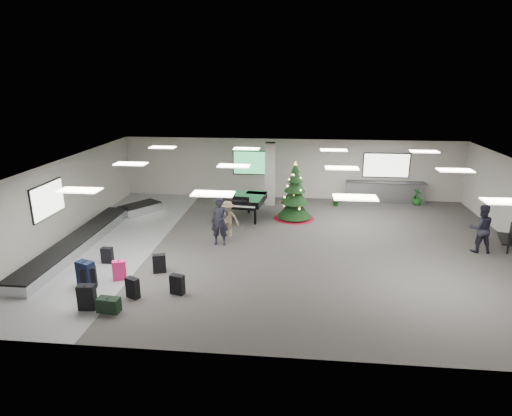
# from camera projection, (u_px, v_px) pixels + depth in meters

# --- Properties ---
(ground) EXTENTS (18.00, 18.00, 0.00)m
(ground) POSITION_uv_depth(u_px,v_px,m) (285.00, 246.00, 16.76)
(ground) COLOR #3E3B38
(ground) RESTS_ON ground
(room_envelope) EXTENTS (18.02, 14.02, 3.21)m
(room_envelope) POSITION_uv_depth(u_px,v_px,m) (277.00, 184.00, 16.74)
(room_envelope) COLOR #BCB7AC
(room_envelope) RESTS_ON ground
(baggage_carousel) EXTENTS (2.28, 9.71, 0.43)m
(baggage_carousel) POSITION_uv_depth(u_px,v_px,m) (92.00, 234.00, 17.36)
(baggage_carousel) COLOR silver
(baggage_carousel) RESTS_ON ground
(service_counter) EXTENTS (4.05, 0.65, 1.08)m
(service_counter) POSITION_uv_depth(u_px,v_px,m) (385.00, 192.00, 22.45)
(service_counter) COLOR silver
(service_counter) RESTS_ON ground
(suitcase_0) EXTENTS (0.51, 0.32, 0.77)m
(suitcase_0) POSITION_uv_depth(u_px,v_px,m) (87.00, 297.00, 12.08)
(suitcase_0) COLOR black
(suitcase_0) RESTS_ON ground
(suitcase_1) EXTENTS (0.46, 0.37, 0.65)m
(suitcase_1) POSITION_uv_depth(u_px,v_px,m) (133.00, 288.00, 12.74)
(suitcase_1) COLOR black
(suitcase_1) RESTS_ON ground
(pink_suitcase) EXTENTS (0.47, 0.35, 0.67)m
(pink_suitcase) POSITION_uv_depth(u_px,v_px,m) (119.00, 270.00, 13.87)
(pink_suitcase) COLOR #F7206E
(pink_suitcase) RESTS_ON ground
(suitcase_3) EXTENTS (0.48, 0.34, 0.66)m
(suitcase_3) POSITION_uv_depth(u_px,v_px,m) (159.00, 263.00, 14.40)
(suitcase_3) COLOR black
(suitcase_3) RESTS_ON ground
(navy_suitcase) EXTENTS (0.62, 0.49, 0.86)m
(navy_suitcase) POSITION_uv_depth(u_px,v_px,m) (86.00, 274.00, 13.41)
(navy_suitcase) COLOR black
(navy_suitcase) RESTS_ON ground
(suitcase_5) EXTENTS (0.51, 0.37, 0.70)m
(suitcase_5) POSITION_uv_depth(u_px,v_px,m) (89.00, 277.00, 13.35)
(suitcase_5) COLOR black
(suitcase_5) RESTS_ON ground
(green_duffel) EXTENTS (0.66, 0.38, 0.44)m
(green_duffel) POSITION_uv_depth(u_px,v_px,m) (109.00, 305.00, 12.00)
(green_duffel) COLOR black
(green_duffel) RESTS_ON ground
(suitcase_7) EXTENTS (0.47, 0.33, 0.64)m
(suitcase_7) POSITION_uv_depth(u_px,v_px,m) (177.00, 284.00, 12.97)
(suitcase_7) COLOR black
(suitcase_7) RESTS_ON ground
(suitcase_8) EXTENTS (0.40, 0.24, 0.60)m
(suitcase_8) POSITION_uv_depth(u_px,v_px,m) (107.00, 255.00, 15.13)
(suitcase_8) COLOR black
(suitcase_8) RESTS_ON ground
(christmas_tree) EXTENTS (1.90, 1.90, 2.72)m
(christmas_tree) POSITION_uv_depth(u_px,v_px,m) (295.00, 199.00, 19.71)
(christmas_tree) COLOR maroon
(christmas_tree) RESTS_ON ground
(grand_piano) EXTENTS (1.92, 2.36, 1.25)m
(grand_piano) POSITION_uv_depth(u_px,v_px,m) (244.00, 200.00, 19.72)
(grand_piano) COLOR black
(grand_piano) RESTS_ON ground
(bench) EXTENTS (0.84, 1.48, 0.89)m
(bench) POSITION_uv_depth(u_px,v_px,m) (509.00, 236.00, 16.33)
(bench) COLOR black
(bench) RESTS_ON ground
(traveler_a) EXTENTS (0.71, 0.47, 1.91)m
(traveler_a) POSITION_uv_depth(u_px,v_px,m) (220.00, 221.00, 16.61)
(traveler_a) COLOR black
(traveler_a) RESTS_ON ground
(traveler_b) EXTENTS (1.07, 0.74, 1.52)m
(traveler_b) POSITION_uv_depth(u_px,v_px,m) (228.00, 219.00, 17.51)
(traveler_b) COLOR #8A7255
(traveler_b) RESTS_ON ground
(traveler_bench) EXTENTS (0.91, 0.71, 1.85)m
(traveler_bench) POSITION_uv_depth(u_px,v_px,m) (481.00, 228.00, 15.93)
(traveler_bench) COLOR black
(traveler_bench) RESTS_ON ground
(potted_plant_left) EXTENTS (0.52, 0.50, 0.74)m
(potted_plant_left) POSITION_uv_depth(u_px,v_px,m) (336.00, 199.00, 21.78)
(potted_plant_left) COLOR #143F15
(potted_plant_left) RESTS_ON ground
(potted_plant_right) EXTENTS (0.65, 0.65, 0.82)m
(potted_plant_right) POSITION_uv_depth(u_px,v_px,m) (417.00, 197.00, 21.94)
(potted_plant_right) COLOR #143F15
(potted_plant_right) RESTS_ON ground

